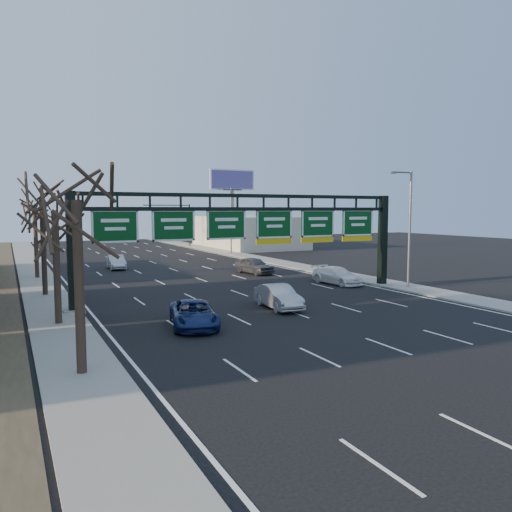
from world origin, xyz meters
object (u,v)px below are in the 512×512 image
sign_gantry (253,231)px  car_white_wagon (337,276)px  car_silver_sedan (278,297)px  car_blue_suv (194,314)px

sign_gantry → car_white_wagon: 10.05m
sign_gantry → car_silver_sedan: size_ratio=5.52×
car_blue_suv → sign_gantry: bearing=57.4°
car_blue_suv → car_silver_sedan: bearing=32.8°
car_blue_suv → car_silver_sedan: car_silver_sedan is taller
sign_gantry → car_blue_suv: 10.16m
sign_gantry → car_blue_suv: sign_gantry is taller
car_blue_suv → car_white_wagon: size_ratio=1.01×
car_blue_suv → car_white_wagon: 18.00m
car_silver_sedan → sign_gantry: bearing=89.9°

